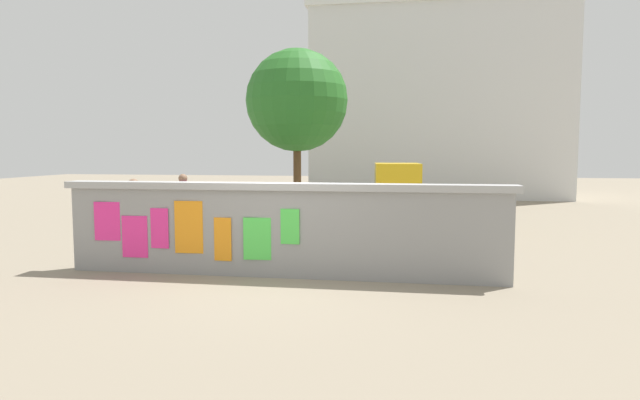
{
  "coord_description": "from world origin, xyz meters",
  "views": [
    {
      "loc": [
        2.17,
        -9.07,
        2.18
      ],
      "look_at": [
        0.37,
        1.89,
        1.18
      ],
      "focal_mm": 30.41,
      "sensor_mm": 36.0,
      "label": 1
    }
  ],
  "objects": [
    {
      "name": "tree_roadside",
      "position": [
        -1.64,
        9.33,
        3.9
      ],
      "size": [
        3.5,
        3.5,
        5.66
      ],
      "color": "brown",
      "rests_on": "ground"
    },
    {
      "name": "person_walking",
      "position": [
        -3.4,
        1.26,
        0.99
      ],
      "size": [
        0.46,
        0.46,
        1.62
      ],
      "color": "#3F994C",
      "rests_on": "ground"
    },
    {
      "name": "bicycle_far",
      "position": [
        0.41,
        1.21,
        0.36
      ],
      "size": [
        1.66,
        0.59,
        0.95
      ],
      "color": "black",
      "rests_on": "ground"
    },
    {
      "name": "motorcycle",
      "position": [
        -1.52,
        1.79,
        0.46
      ],
      "size": [
        1.9,
        0.56,
        0.87
      ],
      "color": "black",
      "rests_on": "ground"
    },
    {
      "name": "building_background",
      "position": [
        3.46,
        18.95,
        4.64
      ],
      "size": [
        12.09,
        6.76,
        9.24
      ],
      "color": "silver",
      "rests_on": "ground"
    },
    {
      "name": "poster_wall",
      "position": [
        -0.01,
        -0.0,
        0.84
      ],
      "size": [
        7.92,
        0.42,
        1.64
      ],
      "color": "gray",
      "rests_on": "ground"
    },
    {
      "name": "auto_rickshaw_truck",
      "position": [
        0.88,
        5.85,
        0.9
      ],
      "size": [
        3.72,
        1.81,
        1.85
      ],
      "color": "black",
      "rests_on": "ground"
    },
    {
      "name": "person_bystander",
      "position": [
        -3.34,
        3.59,
        0.99
      ],
      "size": [
        0.43,
        0.43,
        1.62
      ],
      "color": "#D83F72",
      "rests_on": "ground"
    },
    {
      "name": "bicycle_near",
      "position": [
        2.44,
        2.57,
        0.36
      ],
      "size": [
        1.7,
        0.44,
        0.95
      ],
      "color": "black",
      "rests_on": "ground"
    },
    {
      "name": "ground",
      "position": [
        0.0,
        8.0,
        0.0
      ],
      "size": [
        60.0,
        60.0,
        0.0
      ],
      "primitive_type": "plane",
      "color": "gray"
    }
  ]
}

